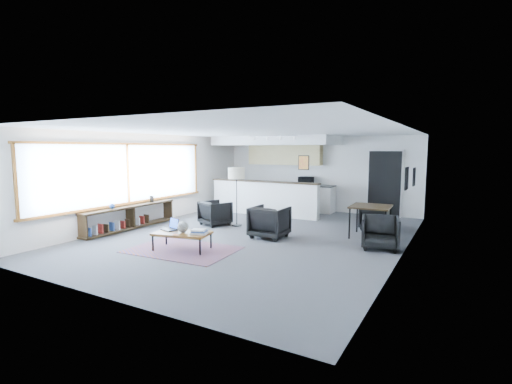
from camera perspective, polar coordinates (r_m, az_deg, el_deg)
The scene contains 21 objects.
room at distance 9.18m, azimuth -0.25°, elevation 1.22°, with size 7.02×9.02×2.62m.
window at distance 10.67m, azimuth -19.15°, elevation 2.44°, with size 0.10×5.95×1.66m.
console at distance 10.59m, azimuth -18.94°, elevation -3.74°, with size 0.35×3.00×0.80m.
kitchenette at distance 13.00m, azimuth 3.27°, elevation 3.14°, with size 4.20×1.96×2.60m.
doorway at distance 12.60m, azimuth 19.17°, elevation 1.29°, with size 1.10×0.12×2.15m.
track_light at distance 11.36m, azimuth 2.70°, elevation 8.44°, with size 1.60×0.07×0.15m.
wall_art_lower at distance 8.43m, azimuth 22.16°, elevation 1.95°, with size 0.03×0.38×0.48m.
wall_art_upper at distance 9.72m, azimuth 23.14°, elevation 2.17°, with size 0.03×0.34×0.44m.
kilim_rug at distance 8.24m, azimuth -11.25°, elevation -8.69°, with size 2.35×1.69×0.01m.
coffee_table at distance 8.15m, azimuth -11.30°, elevation -6.30°, with size 1.30×0.89×0.39m.
laptop at distance 8.45m, azimuth -12.86°, elevation -5.18°, with size 0.42×0.37×0.25m.
ceramic_pot at distance 8.10m, azimuth -11.20°, elevation -5.29°, with size 0.24×0.24×0.24m.
book_stack at distance 7.92m, azimuth -8.75°, elevation -6.06°, with size 0.40×0.36×0.10m.
coaster at distance 7.94m, azimuth -12.28°, elevation -6.43°, with size 0.13×0.13×0.01m.
armchair_left at distance 10.66m, azimuth -6.29°, elevation -3.05°, with size 0.74×0.69×0.76m, color black.
armchair_right at distance 9.11m, azimuth 2.10°, elevation -4.37°, with size 0.83×0.78×0.86m, color black.
floor_lamp at distance 10.39m, azimuth -3.02°, elevation 2.57°, with size 0.58×0.58×1.65m.
dining_table at distance 9.53m, azimuth 17.24°, elevation -2.44°, with size 0.96×0.96×0.78m.
dining_chair_near at distance 8.55m, azimuth 18.56°, elevation -6.08°, with size 0.65×0.61×0.67m, color black.
dining_chair_far at distance 10.53m, azimuth 17.82°, elevation -3.83°, with size 0.61×0.57×0.63m, color black.
microwave at distance 13.06m, azimuth 7.69°, elevation 1.88°, with size 0.50×0.28×0.34m, color black.
Camera 1 is at (4.53, -7.94, 2.16)m, focal length 26.00 mm.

